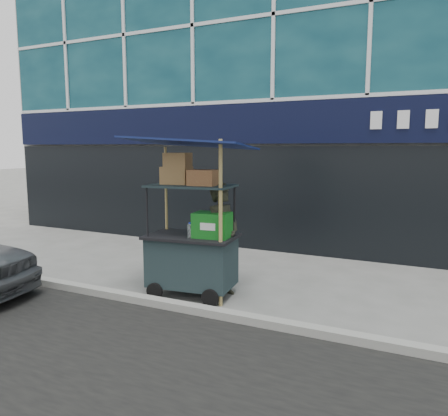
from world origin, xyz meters
The scene contains 5 objects.
ground centered at (0.00, 0.00, 0.00)m, with size 80.00×80.00×0.00m, color #63645F.
curb centered at (0.00, -0.20, 0.06)m, with size 80.00×0.18×0.12m, color gray.
building centered at (0.00, 6.95, 6.02)m, with size 16.00×6.20×12.00m.
vendor_cart centered at (-0.10, 0.49, 0.89)m, with size 2.02×1.53×2.54m.
vendor_man centered at (0.33, 0.67, 0.92)m, with size 0.67×0.44×1.83m, color #26281D.
Camera 1 is at (3.30, -5.43, 2.36)m, focal length 35.00 mm.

